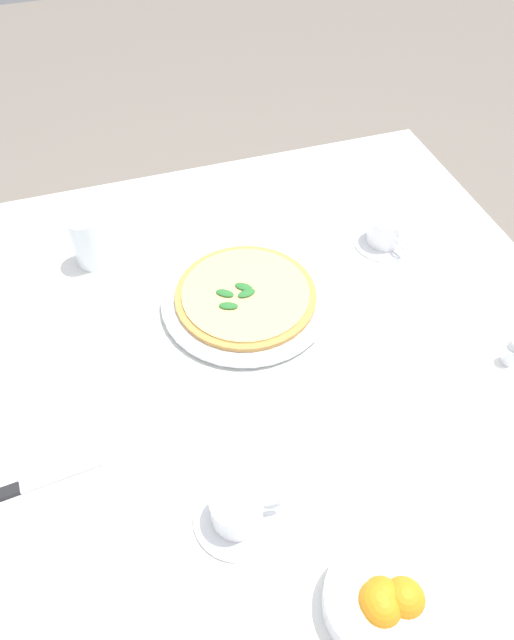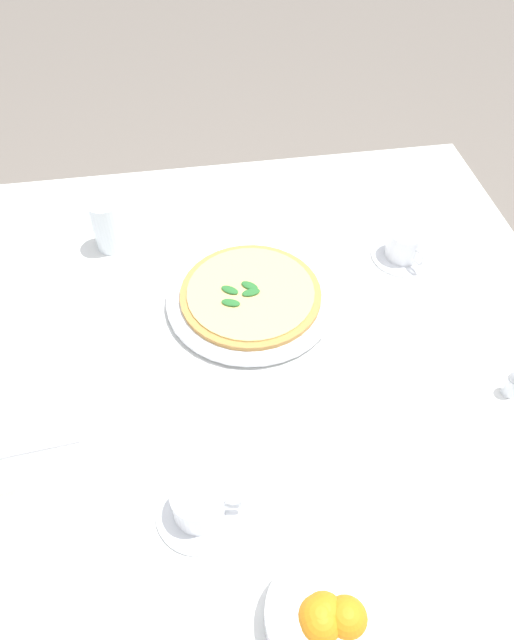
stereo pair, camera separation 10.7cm
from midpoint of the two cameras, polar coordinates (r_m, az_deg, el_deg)
ground_plane at (r=1.68m, az=2.20°, el=-18.92°), size 8.00×8.00×0.00m
dining_table at (r=1.14m, az=3.10°, el=-7.27°), size 1.21×1.21×0.73m
pizza_plate at (r=1.12m, az=2.33°, el=2.04°), size 0.33×0.33×0.02m
pizza at (r=1.11m, az=2.33°, el=2.53°), size 0.27×0.27×0.02m
coffee_cup_near_left at (r=1.25m, az=16.94°, el=6.96°), size 0.13×0.13×0.07m
coffee_cup_back_corner at (r=0.87m, az=-2.14°, el=-18.16°), size 0.13×0.13×0.06m
water_glass_near_right at (r=1.24m, az=-12.21°, el=8.90°), size 0.07×0.07×0.11m
napkin_folded at (r=0.98m, az=-20.58°, el=-12.79°), size 0.24×0.17×0.02m
dinner_knife at (r=0.97m, az=-20.64°, el=-12.37°), size 0.20×0.04×0.01m
citrus_bowl at (r=0.83m, az=10.88°, el=-27.44°), size 0.15×0.15×0.07m
pepper_shaker at (r=1.09m, az=26.81°, el=-5.90°), size 0.03×0.03×0.06m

